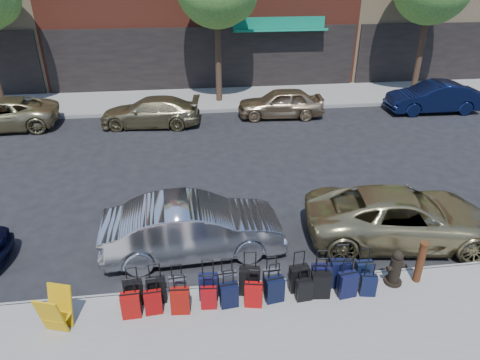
{
  "coord_description": "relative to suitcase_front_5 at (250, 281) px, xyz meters",
  "views": [
    {
      "loc": [
        -1.16,
        -11.81,
        6.57
      ],
      "look_at": [
        0.16,
        -1.5,
        1.19
      ],
      "focal_mm": 32.0,
      "sensor_mm": 36.0,
      "label": 1
    }
  ],
  "objects": [
    {
      "name": "ground",
      "position": [
        0.06,
        4.8,
        -0.48
      ],
      "size": [
        120.0,
        120.0,
        0.0
      ],
      "primitive_type": "plane",
      "color": "black",
      "rests_on": "ground"
    },
    {
      "name": "sidewalk_near",
      "position": [
        0.06,
        -1.7,
        -0.4
      ],
      "size": [
        60.0,
        4.0,
        0.15
      ],
      "primitive_type": "cube",
      "color": "gray",
      "rests_on": "ground"
    },
    {
      "name": "sidewalk_far",
      "position": [
        0.06,
        14.8,
        -0.4
      ],
      "size": [
        60.0,
        4.0,
        0.15
      ],
      "primitive_type": "cube",
      "color": "gray",
      "rests_on": "ground"
    },
    {
      "name": "curb_near",
      "position": [
        0.06,
        0.32,
        -0.4
      ],
      "size": [
        60.0,
        0.08,
        0.15
      ],
      "primitive_type": "cube",
      "color": "gray",
      "rests_on": "ground"
    },
    {
      "name": "curb_far",
      "position": [
        0.06,
        12.78,
        -0.4
      ],
      "size": [
        60.0,
        0.08,
        0.15
      ],
      "primitive_type": "cube",
      "color": "gray",
      "rests_on": "ground"
    },
    {
      "name": "suitcase_front_0",
      "position": [
        -2.42,
        -0.0,
        -0.05
      ],
      "size": [
        0.39,
        0.24,
        0.9
      ],
      "rotation": [
        0.0,
        0.0,
        0.11
      ],
      "color": "black",
      "rests_on": "sidewalk_near"
    },
    {
      "name": "suitcase_front_1",
      "position": [
        -1.96,
        0.0,
        -0.03
      ],
      "size": [
        0.4,
        0.24,
        0.94
      ],
      "rotation": [
        0.0,
        0.0,
        0.07
      ],
      "color": "black",
      "rests_on": "sidewalk_near"
    },
    {
      "name": "suitcase_front_2",
      "position": [
        -1.52,
        0.04,
        -0.06
      ],
      "size": [
        0.37,
        0.23,
        0.86
      ],
      "rotation": [
        0.0,
        0.0,
        0.09
      ],
      "color": "#323236",
      "rests_on": "sidewalk_near"
    },
    {
      "name": "suitcase_front_3",
      "position": [
        -0.88,
        -0.03,
        -0.03
      ],
      "size": [
        0.41,
        0.25,
        0.96
      ],
      "rotation": [
        0.0,
        0.0,
        -0.07
      ],
      "color": "black",
      "rests_on": "sidewalk_near"
    },
    {
      "name": "suitcase_front_4",
      "position": [
        -0.47,
        -0.01,
        -0.04
      ],
      "size": [
        0.4,
        0.23,
        0.93
      ],
      "rotation": [
        0.0,
        0.0,
        0.05
      ],
      "color": "#323236",
      "rests_on": "sidewalk_near"
    },
    {
      "name": "suitcase_front_5",
      "position": [
        0.0,
        0.0,
        0.0
      ],
      "size": [
        0.47,
        0.32,
        1.05
      ],
      "rotation": [
        0.0,
        0.0,
        -0.2
      ],
      "color": "black",
      "rests_on": "sidewalk_near"
    },
    {
      "name": "suitcase_front_6",
      "position": [
        0.48,
        0.01,
        -0.06
      ],
      "size": [
        0.36,
        0.2,
        0.86
      ],
      "rotation": [
        0.0,
        0.0,
        0.01
      ],
      "color": "#39393E",
      "rests_on": "sidewalk_near"
    },
    {
      "name": "suitcase_front_7",
      "position": [
        1.07,
        -0.03,
        -0.02
      ],
      "size": [
        0.43,
        0.27,
        0.98
      ],
      "rotation": [
        0.0,
        0.0,
        0.11
      ],
      "color": "black",
      "rests_on": "sidewalk_near"
    },
    {
      "name": "suitcase_front_8",
      "position": [
        1.55,
        -0.04,
        -0.03
      ],
      "size": [
        0.42,
        0.25,
        0.97
      ],
      "rotation": [
        0.0,
        0.0,
        -0.08
      ],
      "color": "black",
      "rests_on": "sidewalk_near"
    },
    {
      "name": "suitcase_front_9",
      "position": [
        2.0,
        -0.01,
        0.0
      ],
      "size": [
        0.47,
        0.29,
        1.06
      ],
      "rotation": [
        0.0,
        0.0,
        -0.12
      ],
      "color": "black",
      "rests_on": "sidewalk_near"
    },
    {
      "name": "suitcase_front_10",
      "position": [
        2.54,
        0.0,
        -0.04
      ],
      "size": [
        0.38,
        0.21,
        0.92
      ],
      "rotation": [
        0.0,
        0.0,
        -0.02
      ],
      "color": "black",
      "rests_on": "sidewalk_near"
    },
    {
      "name": "suitcase_back_0",
      "position": [
        -2.45,
        -0.36,
        -0.05
      ],
      "size": [
        0.38,
        0.23,
        0.9
      ],
      "rotation": [
        0.0,
        0.0,
        0.04
      ],
      "color": "#910C09",
      "rests_on": "sidewalk_near"
    },
    {
      "name": "suitcase_back_1",
      "position": [
        -2.01,
        -0.31,
        -0.07
      ],
      "size": [
        0.36,
        0.23,
        0.83
      ],
      "rotation": [
        0.0,
        0.0,
        0.07
      ],
      "color": "maroon",
      "rests_on": "sidewalk_near"
    },
    {
      "name": "suitcase_back_2",
      "position": [
        -1.47,
        -0.37,
        -0.04
      ],
      "size": [
        0.4,
        0.25,
        0.91
      ],
      "rotation": [
        0.0,
        0.0,
        -0.08
      ],
      "color": "maroon",
      "rests_on": "sidewalk_near"
    },
    {
      "name": "suitcase_back_3",
      "position": [
        -0.89,
        -0.31,
        -0.08
      ],
      "size": [
        0.34,
        0.22,
        0.78
      ],
      "rotation": [
        0.0,
        0.0,
        -0.08
      ],
      "color": "maroon",
      "rests_on": "sidewalk_near"
    },
    {
      "name": "suitcase_back_4",
      "position": [
        -0.47,
        -0.32,
        -0.05
      ],
      "size": [
        0.39,
        0.25,
        0.88
      ],
      "rotation": [
        0.0,
        0.0,
        0.11
      ],
      "color": "black",
      "rests_on": "sidewalk_near"
    },
    {
      "name": "suitcase_back_5",
      "position": [
        0.03,
        -0.37,
        -0.06
      ],
      "size": [
        0.4,
        0.28,
        0.87
      ],
      "rotation": [
        0.0,
        0.0,
        -0.2
      ],
      "color": "#A20A0A",
      "rests_on": "sidewalk_near"
    },
    {
      "name": "suitcase_back_6",
      "position": [
        0.49,
        -0.28,
        -0.04
      ],
      "size": [
        0.41,
        0.28,
        0.91
      ],
      "rotation": [
        0.0,
        0.0,
        0.16
      ],
      "color": "black",
      "rests_on": "sidewalk_near"
    },
    {
      "name": "suitcase_back_7",
      "position": [
        1.11,
        -0.33,
        -0.08
      ],
      "size": [
        0.35,
        0.22,
        0.8
      ],
      "rotation": [
        0.0,
        0.0,
        0.09
      ],
      "color": "black",
      "rests_on": "sidewalk_near"
    },
    {
      "name": "suitcase_back_8",
      "position": [
        1.48,
        -0.28,
        -0.03
      ],
      "size": [
        0.42,
        0.27,
        0.95
      ],
      "rotation": [
        0.0,
        0.0,
        -0.1
      ],
      "color": "black",
      "rests_on": "sidewalk_near"
    },
    {
      "name": "suitcase_back_9",
      "position": [
        2.05,
        -0.34,
        -0.03
      ],
      "size": [
        0.42,
        0.28,
        0.94
      ],
      "rotation": [
        0.0,
        0.0,
        0.14
      ],
      "color": "black",
      "rests_on": "sidewalk_near"
    },
    {
      "name": "suitcase_back_10",
      "position": [
        2.51,
        -0.36,
        -0.08
      ],
      "size": [
        0.36,
        0.25,
        0.79
      ],
      "rotation": [
        0.0,
        0.0,
        -0.18
      ],
      "color": "black",
      "rests_on": "sidewalk_near"
    },
    {
      "name": "fire_hydrant",
      "position": [
        3.22,
        -0.08,
        0.07
      ],
      "size": [
        0.45,
        0.39,
        0.87
      ],
      "rotation": [
        0.0,
        0.0,
        0.22
      ],
      "color": "black",
      "rests_on": "sidewalk_near"
    },
    {
      "name": "bollard",
      "position": [
        3.78,
        -0.08,
        0.2
      ],
      "size": [
        0.19,
        0.19,
        1.03
      ],
      "color": "#38190C",
      "rests_on": "sidewalk_near"
    },
    {
      "name": "display_rack",
      "position": [
        -3.83,
        -0.5,
        0.11
      ],
      "size": [
        0.63,
        0.67,
        0.88
      ],
      "rotation": [
        0.0,
        0.0,
        -0.31
      ],
      "color": "#CE990B",
      "rests_on": "sidewalk_near"
    },
    {
      "name": "car_near_1",
      "position": [
        -1.12,
        1.82,
        0.25
      ],
      "size": [
        4.49,
        1.78,
        1.45
      ],
      "primitive_type": "imported",
      "rotation": [
        0.0,
        0.0,
        1.63
      ],
      "color": "silver",
      "rests_on": "ground"
    },
    {
      "name": "car_near_2",
      "position": [
        4.22,
        1.72,
        0.2
      ],
      "size": [
        5.15,
        2.88,
        1.36
      ],
      "primitive_type": "imported",
      "rotation": [
        0.0,
        0.0,
        1.44
      ],
      "color": "tan",
      "rests_on": "ground"
    },
    {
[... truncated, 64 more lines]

